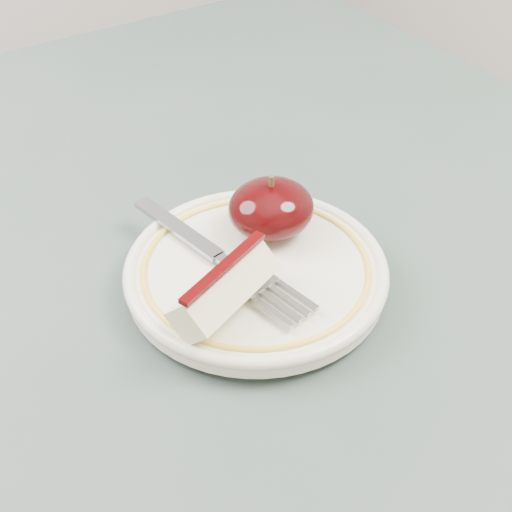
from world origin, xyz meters
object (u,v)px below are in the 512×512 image
table (176,365)px  fork (220,258)px  apple_half (271,208)px  plate (256,271)px

table → fork: fork is taller
apple_half → fork: size_ratio=0.36×
table → fork: 0.12m
plate → fork: fork is taller
table → plate: size_ratio=4.84×
table → fork: bearing=-30.6°
apple_half → fork: bearing=-166.9°
fork → apple_half: bearing=-87.1°
table → plate: (0.05, -0.04, 0.10)m
table → apple_half: size_ratio=14.08×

